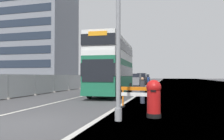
{
  "coord_description": "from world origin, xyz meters",
  "views": [
    {
      "loc": [
        5.13,
        -6.99,
        1.78
      ],
      "look_at": [
        1.23,
        7.87,
        2.2
      ],
      "focal_mm": 34.32,
      "sensor_mm": 36.0,
      "label": 1
    }
  ],
  "objects_px": {
    "car_far_side": "(146,79)",
    "pedestrian_at_kerb": "(142,90)",
    "roadworks_barrier": "(138,94)",
    "car_receding_far": "(143,79)",
    "red_pillar_postbox": "(154,97)",
    "double_decker_bus": "(113,66)",
    "car_receding_mid": "(142,79)",
    "lamppost_foreground": "(118,23)",
    "car_oncoming_near": "(136,80)"
  },
  "relations": [
    {
      "from": "car_far_side",
      "to": "pedestrian_at_kerb",
      "type": "relative_size",
      "value": 2.29
    },
    {
      "from": "roadworks_barrier",
      "to": "car_receding_far",
      "type": "distance_m",
      "value": 39.93
    },
    {
      "from": "red_pillar_postbox",
      "to": "roadworks_barrier",
      "type": "relative_size",
      "value": 0.86
    },
    {
      "from": "double_decker_bus",
      "to": "red_pillar_postbox",
      "type": "xyz_separation_m",
      "value": [
        4.42,
        -10.13,
        -1.83
      ]
    },
    {
      "from": "double_decker_bus",
      "to": "car_receding_mid",
      "type": "xyz_separation_m",
      "value": [
        -0.15,
        24.32,
        -1.62
      ]
    },
    {
      "from": "red_pillar_postbox",
      "to": "roadworks_barrier",
      "type": "distance_m",
      "value": 2.81
    },
    {
      "from": "roadworks_barrier",
      "to": "car_receding_mid",
      "type": "bearing_deg",
      "value": 96.3
    },
    {
      "from": "car_receding_mid",
      "to": "roadworks_barrier",
      "type": "bearing_deg",
      "value": -83.7
    },
    {
      "from": "lamppost_foreground",
      "to": "car_oncoming_near",
      "type": "height_order",
      "value": "lamppost_foreground"
    },
    {
      "from": "roadworks_barrier",
      "to": "double_decker_bus",
      "type": "bearing_deg",
      "value": 114.08
    },
    {
      "from": "roadworks_barrier",
      "to": "car_far_side",
      "type": "height_order",
      "value": "car_far_side"
    },
    {
      "from": "double_decker_bus",
      "to": "pedestrian_at_kerb",
      "type": "bearing_deg",
      "value": -58.46
    },
    {
      "from": "roadworks_barrier",
      "to": "car_far_side",
      "type": "bearing_deg",
      "value": 95.02
    },
    {
      "from": "lamppost_foreground",
      "to": "car_receding_far",
      "type": "distance_m",
      "value": 43.64
    },
    {
      "from": "double_decker_bus",
      "to": "lamppost_foreground",
      "type": "relative_size",
      "value": 1.31
    },
    {
      "from": "pedestrian_at_kerb",
      "to": "red_pillar_postbox",
      "type": "bearing_deg",
      "value": -77.5
    },
    {
      "from": "car_oncoming_near",
      "to": "car_receding_mid",
      "type": "distance_m",
      "value": 6.04
    },
    {
      "from": "roadworks_barrier",
      "to": "car_oncoming_near",
      "type": "distance_m",
      "value": 26.12
    },
    {
      "from": "lamppost_foreground",
      "to": "pedestrian_at_kerb",
      "type": "relative_size",
      "value": 4.86
    },
    {
      "from": "red_pillar_postbox",
      "to": "car_far_side",
      "type": "xyz_separation_m",
      "value": [
        -5.12,
        48.75,
        0.14
      ]
    },
    {
      "from": "double_decker_bus",
      "to": "lamppost_foreground",
      "type": "xyz_separation_m",
      "value": [
        3.11,
        -11.2,
        1.17
      ]
    },
    {
      "from": "red_pillar_postbox",
      "to": "car_receding_far",
      "type": "distance_m",
      "value": 42.63
    },
    {
      "from": "car_far_side",
      "to": "pedestrian_at_kerb",
      "type": "xyz_separation_m",
      "value": [
        4.1,
        -44.17,
        -0.17
      ]
    },
    {
      "from": "lamppost_foreground",
      "to": "double_decker_bus",
      "type": "bearing_deg",
      "value": 105.53
    },
    {
      "from": "car_receding_mid",
      "to": "pedestrian_at_kerb",
      "type": "xyz_separation_m",
      "value": [
        3.56,
        -29.88,
        -0.23
      ]
    },
    {
      "from": "double_decker_bus",
      "to": "roadworks_barrier",
      "type": "relative_size",
      "value": 5.76
    },
    {
      "from": "lamppost_foreground",
      "to": "car_far_side",
      "type": "relative_size",
      "value": 2.12
    },
    {
      "from": "car_oncoming_near",
      "to": "roadworks_barrier",
      "type": "bearing_deg",
      "value": -81.49
    },
    {
      "from": "car_oncoming_near",
      "to": "car_receding_far",
      "type": "distance_m",
      "value": 13.88
    },
    {
      "from": "lamppost_foreground",
      "to": "roadworks_barrier",
      "type": "bearing_deg",
      "value": 86.05
    },
    {
      "from": "pedestrian_at_kerb",
      "to": "double_decker_bus",
      "type": "bearing_deg",
      "value": 121.54
    },
    {
      "from": "lamppost_foreground",
      "to": "roadworks_barrier",
      "type": "xyz_separation_m",
      "value": [
        0.25,
        3.67,
        -3.13
      ]
    },
    {
      "from": "roadworks_barrier",
      "to": "pedestrian_at_kerb",
      "type": "height_order",
      "value": "pedestrian_at_kerb"
    },
    {
      "from": "red_pillar_postbox",
      "to": "double_decker_bus",
      "type": "bearing_deg",
      "value": 113.6
    },
    {
      "from": "roadworks_barrier",
      "to": "lamppost_foreground",
      "type": "bearing_deg",
      "value": -93.95
    },
    {
      "from": "red_pillar_postbox",
      "to": "lamppost_foreground",
      "type": "bearing_deg",
      "value": -140.81
    },
    {
      "from": "double_decker_bus",
      "to": "pedestrian_at_kerb",
      "type": "distance_m",
      "value": 6.78
    },
    {
      "from": "car_oncoming_near",
      "to": "pedestrian_at_kerb",
      "type": "height_order",
      "value": "car_oncoming_near"
    },
    {
      "from": "car_oncoming_near",
      "to": "car_receding_far",
      "type": "relative_size",
      "value": 1.08
    },
    {
      "from": "car_receding_far",
      "to": "roadworks_barrier",
      "type": "bearing_deg",
      "value": -83.95
    },
    {
      "from": "double_decker_bus",
      "to": "car_receding_far",
      "type": "xyz_separation_m",
      "value": [
        -0.84,
        32.17,
        -1.67
      ]
    },
    {
      "from": "lamppost_foreground",
      "to": "car_oncoming_near",
      "type": "xyz_separation_m",
      "value": [
        -3.61,
        29.5,
        -2.85
      ]
    },
    {
      "from": "pedestrian_at_kerb",
      "to": "car_receding_far",
      "type": "bearing_deg",
      "value": 96.43
    },
    {
      "from": "roadworks_barrier",
      "to": "red_pillar_postbox",
      "type": "bearing_deg",
      "value": -67.82
    },
    {
      "from": "roadworks_barrier",
      "to": "car_far_side",
      "type": "distance_m",
      "value": 46.33
    },
    {
      "from": "red_pillar_postbox",
      "to": "car_oncoming_near",
      "type": "distance_m",
      "value": 28.85
    },
    {
      "from": "double_decker_bus",
      "to": "lamppost_foreground",
      "type": "height_order",
      "value": "lamppost_foreground"
    },
    {
      "from": "lamppost_foreground",
      "to": "red_pillar_postbox",
      "type": "distance_m",
      "value": 3.44
    },
    {
      "from": "double_decker_bus",
      "to": "car_far_side",
      "type": "bearing_deg",
      "value": 91.03
    },
    {
      "from": "double_decker_bus",
      "to": "car_oncoming_near",
      "type": "xyz_separation_m",
      "value": [
        -0.5,
        18.3,
        -1.68
      ]
    }
  ]
}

